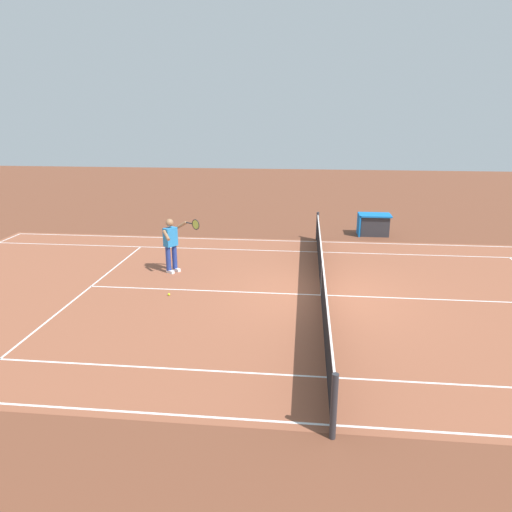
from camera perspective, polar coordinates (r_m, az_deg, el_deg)
ground_plane at (r=12.68m, az=7.92°, el=-4.73°), size 60.00×60.00×0.00m
court_slab at (r=12.68m, az=7.92°, el=-4.72°), size 24.20×11.40×0.00m
court_line_markings at (r=12.68m, az=7.92°, el=-4.71°), size 23.85×11.05×0.01m
tennis_net at (r=12.51m, az=8.01°, el=-2.63°), size 0.10×11.70×1.08m
tennis_player_near at (r=14.33m, az=-10.21°, el=1.62°), size 1.18×0.75×1.70m
tennis_ball at (r=12.73m, az=-10.52°, el=-4.61°), size 0.07×0.07×0.07m
equipment_cart_tarped at (r=19.22m, az=14.04°, el=3.75°), size 1.25×0.84×0.85m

